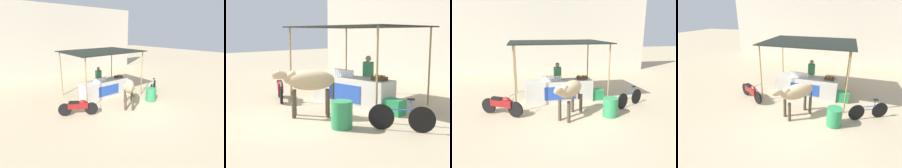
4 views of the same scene
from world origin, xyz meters
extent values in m
plane|color=tan|center=(0.00, 0.00, 0.00)|extent=(60.00, 60.00, 0.00)
cube|color=beige|center=(0.00, 9.01, 2.91)|extent=(16.00, 0.50, 5.82)
cube|color=beige|center=(0.00, 2.20, 0.48)|extent=(3.00, 0.80, 0.96)
cube|color=#264CB2|center=(0.00, 1.79, 0.48)|extent=(1.40, 0.02, 0.58)
cube|color=black|center=(0.00, 2.50, 2.64)|extent=(4.20, 3.20, 0.04)
cylinder|color=#997F51|center=(-1.89, 1.06, 1.32)|extent=(0.06, 0.06, 2.64)
cylinder|color=#997F51|center=(1.89, 1.06, 1.32)|extent=(0.06, 0.06, 2.64)
cylinder|color=#997F51|center=(-1.89, 3.94, 1.32)|extent=(0.06, 0.06, 2.64)
cylinder|color=#997F51|center=(1.89, 3.94, 1.32)|extent=(0.06, 0.06, 2.64)
cylinder|color=silver|center=(-0.76, 2.15, 1.07)|extent=(0.07, 0.07, 0.22)
cylinder|color=red|center=(-0.76, 2.15, 1.19)|extent=(0.04, 0.04, 0.03)
cylinder|color=silver|center=(-0.67, 2.15, 1.07)|extent=(0.07, 0.07, 0.22)
cylinder|color=red|center=(-0.67, 2.15, 1.19)|extent=(0.04, 0.04, 0.03)
cylinder|color=silver|center=(-0.57, 2.15, 1.07)|extent=(0.07, 0.07, 0.22)
cylinder|color=red|center=(-0.57, 2.15, 1.19)|extent=(0.04, 0.04, 0.03)
cylinder|color=silver|center=(-0.48, 2.15, 1.07)|extent=(0.07, 0.07, 0.22)
cylinder|color=red|center=(-0.48, 2.15, 1.19)|extent=(0.04, 0.04, 0.03)
cylinder|color=silver|center=(-0.39, 2.15, 1.07)|extent=(0.07, 0.07, 0.22)
cylinder|color=red|center=(-0.39, 2.15, 1.19)|extent=(0.04, 0.04, 0.03)
cylinder|color=silver|center=(-0.30, 2.15, 1.07)|extent=(0.07, 0.07, 0.22)
cylinder|color=red|center=(-0.30, 2.15, 1.19)|extent=(0.04, 0.04, 0.03)
cylinder|color=silver|center=(-0.21, 2.15, 1.07)|extent=(0.07, 0.07, 0.22)
cylinder|color=red|center=(-0.21, 2.15, 1.19)|extent=(0.04, 0.04, 0.03)
cylinder|color=silver|center=(-0.12, 2.15, 1.07)|extent=(0.07, 0.07, 0.22)
cylinder|color=red|center=(-0.12, 2.15, 1.19)|extent=(0.04, 0.04, 0.03)
cylinder|color=silver|center=(-0.03, 2.15, 1.07)|extent=(0.07, 0.07, 0.22)
cylinder|color=red|center=(-0.03, 2.15, 1.19)|extent=(0.04, 0.04, 0.03)
cylinder|color=silver|center=(0.06, 2.15, 1.07)|extent=(0.07, 0.07, 0.22)
cylinder|color=red|center=(0.06, 2.15, 1.19)|extent=(0.04, 0.04, 0.03)
cube|color=#3F3326|center=(1.09, 2.25, 1.02)|extent=(0.44, 0.32, 0.12)
sphere|color=orange|center=(0.97, 2.26, 1.11)|extent=(0.08, 0.08, 0.08)
sphere|color=orange|center=(1.16, 2.26, 1.11)|extent=(0.08, 0.08, 0.08)
sphere|color=orange|center=(1.27, 2.25, 1.11)|extent=(0.08, 0.08, 0.08)
sphere|color=orange|center=(0.93, 2.28, 1.11)|extent=(0.08, 0.08, 0.08)
sphere|color=orange|center=(1.16, 2.16, 1.11)|extent=(0.08, 0.08, 0.08)
sphere|color=#B21E19|center=(0.93, 2.29, 1.11)|extent=(0.08, 0.08, 0.08)
sphere|color=orange|center=(1.03, 2.13, 1.11)|extent=(0.08, 0.08, 0.08)
sphere|color=#B21E19|center=(1.08, 2.18, 1.11)|extent=(0.08, 0.08, 0.08)
sphere|color=#B21E19|center=(1.10, 2.22, 1.11)|extent=(0.08, 0.08, 0.08)
cylinder|color=#383842|center=(0.08, 2.95, 0.44)|extent=(0.22, 0.22, 0.88)
cube|color=#337F4C|center=(0.08, 2.95, 1.16)|extent=(0.34, 0.20, 0.56)
sphere|color=#A87A56|center=(0.08, 2.95, 1.55)|extent=(0.20, 0.20, 0.20)
cube|color=#268C4C|center=(1.76, 2.10, 0.24)|extent=(0.60, 0.44, 0.48)
cylinder|color=#2D8C51|center=(1.57, 0.03, 0.36)|extent=(0.56, 0.56, 0.72)
ellipsoid|color=tan|center=(0.10, 0.26, 1.08)|extent=(1.31, 1.40, 0.60)
cylinder|color=#493D2C|center=(-0.09, -0.23, 0.39)|extent=(0.12, 0.12, 0.78)
cylinder|color=#493D2C|center=(-0.36, 0.01, 0.39)|extent=(0.12, 0.12, 0.78)
cylinder|color=#493D2C|center=(0.56, 0.51, 0.39)|extent=(0.12, 0.12, 0.78)
cylinder|color=#493D2C|center=(0.28, 0.75, 0.39)|extent=(0.12, 0.12, 0.78)
cylinder|color=tan|center=(-0.30, -0.19, 1.19)|extent=(0.48, 0.50, 0.41)
ellipsoid|color=tan|center=(-0.49, -0.41, 1.25)|extent=(0.46, 0.48, 0.26)
cone|color=beige|center=(-0.43, -0.44, 1.39)|extent=(0.05, 0.05, 0.10)
cone|color=beige|center=(-0.53, -0.35, 1.39)|extent=(0.05, 0.05, 0.10)
cylinder|color=#493D2C|center=(0.53, 0.76, 0.81)|extent=(0.06, 0.06, 0.60)
ellipsoid|color=silver|center=(-0.14, 0.33, 1.08)|extent=(0.37, 0.40, 0.32)
cylinder|color=black|center=(-1.91, 0.64, 0.30)|extent=(0.55, 0.38, 0.60)
cylinder|color=black|center=(-2.93, 1.27, 0.30)|extent=(0.55, 0.38, 0.60)
cube|color=maroon|center=(-2.42, 0.96, 0.48)|extent=(0.86, 0.63, 0.28)
ellipsoid|color=maroon|center=(-2.24, 0.84, 0.64)|extent=(0.41, 0.36, 0.20)
cube|color=black|center=(-2.58, 1.05, 0.64)|extent=(0.47, 0.39, 0.10)
cylinder|color=#99999E|center=(-1.96, 0.67, 0.88)|extent=(0.32, 0.48, 0.03)
cylinder|color=#99999E|center=(-1.93, 0.65, 0.50)|extent=(0.20, 0.15, 0.49)
cylinder|color=black|center=(2.36, 0.65, 0.33)|extent=(0.60, 0.34, 0.66)
cylinder|color=black|center=(3.25, 1.11, 0.33)|extent=(0.60, 0.34, 0.66)
cylinder|color=#2659A5|center=(2.81, 0.88, 0.55)|extent=(0.77, 0.43, 0.04)
cylinder|color=#2659A5|center=(3.00, 0.98, 0.67)|extent=(0.03, 0.03, 0.28)
cube|color=black|center=(3.00, 0.98, 0.83)|extent=(0.21, 0.17, 0.04)
camera|label=1|loc=(-5.78, -5.73, 3.72)|focal=28.00mm
camera|label=2|loc=(6.91, -5.61, 2.42)|focal=50.00mm
camera|label=3|loc=(-1.68, -7.16, 3.19)|focal=35.00mm
camera|label=4|loc=(1.72, -5.68, 3.98)|focal=28.00mm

